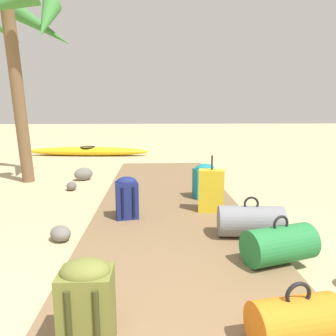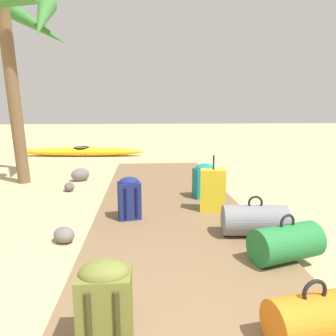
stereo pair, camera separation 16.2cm
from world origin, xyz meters
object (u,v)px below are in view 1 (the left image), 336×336
at_px(duffel_bag_green, 279,244).
at_px(duffel_bag_orange, 296,322).
at_px(backpack_teal, 205,180).
at_px(backpack_olive, 87,303).
at_px(palm_tree_near_left, 15,32).
at_px(suitcase_yellow, 211,191).
at_px(kayak, 88,151).
at_px(backpack_navy, 127,197).
at_px(duffel_bag_grey, 250,221).

distance_m(duffel_bag_green, duffel_bag_orange, 1.07).
bearing_deg(backpack_teal, backpack_olive, -110.85).
bearing_deg(backpack_teal, duffel_bag_orange, -89.62).
distance_m(backpack_teal, palm_tree_near_left, 4.53).
distance_m(suitcase_yellow, kayak, 6.69).
bearing_deg(backpack_navy, palm_tree_near_left, 132.09).
bearing_deg(duffel_bag_grey, backpack_navy, 154.81).
relative_size(duffel_bag_grey, backpack_olive, 1.31).
distance_m(palm_tree_near_left, kayak, 4.67).
bearing_deg(backpack_teal, palm_tree_near_left, 155.02).
relative_size(backpack_navy, duffel_bag_orange, 0.97).
bearing_deg(backpack_navy, duffel_bag_grey, -25.19).
relative_size(suitcase_yellow, backpack_navy, 1.43).
bearing_deg(duffel_bag_orange, kayak, 109.20).
relative_size(duffel_bag_green, duffel_bag_grey, 0.98).
relative_size(backpack_teal, backpack_olive, 0.98).
distance_m(suitcase_yellow, backpack_navy, 1.15).
height_order(duffel_bag_grey, palm_tree_near_left, palm_tree_near_left).
distance_m(duffel_bag_green, backpack_teal, 2.19).
distance_m(backpack_navy, duffel_bag_orange, 2.56).
bearing_deg(palm_tree_near_left, duffel_bag_grey, -40.76).
height_order(backpack_navy, palm_tree_near_left, palm_tree_near_left).
bearing_deg(duffel_bag_orange, suitcase_yellow, 91.00).
bearing_deg(duffel_bag_green, duffel_bag_orange, -107.15).
distance_m(suitcase_yellow, backpack_olive, 2.72).
distance_m(duffel_bag_orange, kayak, 9.00).
bearing_deg(palm_tree_near_left, suitcase_yellow, -33.89).
relative_size(suitcase_yellow, backpack_teal, 1.42).
xyz_separation_m(duffel_bag_orange, palm_tree_near_left, (-3.42, 4.76, 2.67)).
bearing_deg(duffel_bag_green, duffel_bag_grey, 98.00).
distance_m(backpack_navy, duffel_bag_grey, 1.56).
relative_size(duffel_bag_green, suitcase_yellow, 0.92).
xyz_separation_m(suitcase_yellow, kayak, (-2.92, 6.01, -0.23)).
height_order(duffel_bag_orange, palm_tree_near_left, palm_tree_near_left).
xyz_separation_m(duffel_bag_grey, palm_tree_near_left, (-3.65, 3.15, 2.65)).
height_order(suitcase_yellow, backpack_teal, suitcase_yellow).
bearing_deg(backpack_navy, suitcase_yellow, 10.90).
bearing_deg(kayak, suitcase_yellow, -64.12).
bearing_deg(duffel_bag_green, backpack_olive, -147.33).
bearing_deg(kayak, backpack_teal, -61.11).
xyz_separation_m(backpack_navy, backpack_teal, (1.15, 0.90, 0.00)).
relative_size(duffel_bag_grey, palm_tree_near_left, 0.20).
xyz_separation_m(duffel_bag_grey, kayak, (-3.19, 6.89, -0.11)).
bearing_deg(suitcase_yellow, duffel_bag_orange, -89.00).
bearing_deg(duffel_bag_green, backpack_navy, 139.89).
bearing_deg(suitcase_yellow, duffel_bag_grey, -72.67).
height_order(duffel_bag_green, palm_tree_near_left, palm_tree_near_left).
bearing_deg(kayak, palm_tree_near_left, -97.05).
relative_size(duffel_bag_orange, duffel_bag_grey, 0.78).
bearing_deg(duffel_bag_orange, backpack_teal, 90.38).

